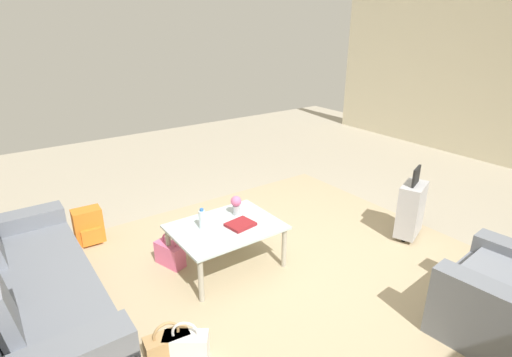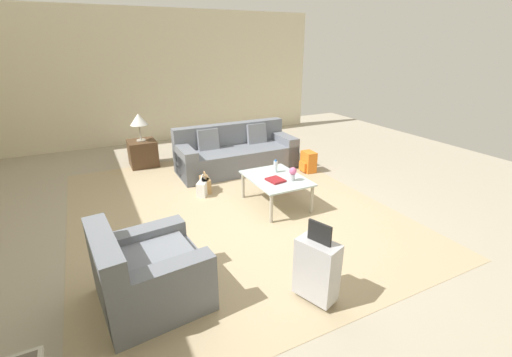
{
  "view_description": "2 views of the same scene",
  "coord_description": "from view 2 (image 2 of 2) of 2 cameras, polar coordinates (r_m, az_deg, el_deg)",
  "views": [
    {
      "loc": [
        2.15,
        2.48,
        2.32
      ],
      "look_at": [
        0.26,
        -0.18,
        1.03
      ],
      "focal_mm": 28.0,
      "sensor_mm": 36.0,
      "label": 1
    },
    {
      "loc": [
        -3.74,
        1.92,
        2.35
      ],
      "look_at": [
        -0.2,
        0.14,
        0.77
      ],
      "focal_mm": 24.0,
      "sensor_mm": 36.0,
      "label": 2
    }
  ],
  "objects": [
    {
      "name": "ground_plane",
      "position": [
        4.81,
        0.44,
        -7.44
      ],
      "size": [
        12.0,
        12.0,
        0.0
      ],
      "primitive_type": "plane",
      "color": "#A89E89"
    },
    {
      "name": "wall_right",
      "position": [
        9.04,
        -14.88,
        16.0
      ],
      "size": [
        0.12,
        8.0,
        3.1
      ],
      "primitive_type": "cube",
      "color": "beige",
      "rests_on": "ground"
    },
    {
      "name": "area_rug",
      "position": [
        5.22,
        -4.54,
        -4.99
      ],
      "size": [
        5.2,
        4.4,
        0.01
      ],
      "primitive_type": "cube",
      "color": "tan",
      "rests_on": "ground"
    },
    {
      "name": "couch",
      "position": [
        6.76,
        -3.49,
        4.08
      ],
      "size": [
        0.91,
        2.28,
        0.86
      ],
      "color": "slate",
      "rests_on": "ground"
    },
    {
      "name": "armchair",
      "position": [
        3.51,
        -18.05,
        -15.37
      ],
      "size": [
        1.03,
        1.02,
        0.83
      ],
      "color": "slate",
      "rests_on": "ground"
    },
    {
      "name": "coffee_table",
      "position": [
        5.17,
        3.37,
        -0.37
      ],
      "size": [
        1.03,
        0.78,
        0.46
      ],
      "color": "silver",
      "rests_on": "ground"
    },
    {
      "name": "water_bottle",
      "position": [
        5.33,
        3.27,
        2.02
      ],
      "size": [
        0.06,
        0.06,
        0.2
      ],
      "color": "silver",
      "rests_on": "coffee_table"
    },
    {
      "name": "coffee_table_book",
      "position": [
        5.01,
        3.27,
        -0.25
      ],
      "size": [
        0.28,
        0.25,
        0.03
      ],
      "primitive_type": "cube",
      "rotation": [
        0.0,
        0.0,
        0.14
      ],
      "color": "maroon",
      "rests_on": "coffee_table"
    },
    {
      "name": "flower_vase",
      "position": [
        5.01,
        6.15,
        0.96
      ],
      "size": [
        0.11,
        0.11,
        0.21
      ],
      "color": "#B2B7BC",
      "rests_on": "coffee_table"
    },
    {
      "name": "side_table",
      "position": [
        7.3,
        -18.33,
        4.02
      ],
      "size": [
        0.53,
        0.53,
        0.52
      ],
      "primitive_type": "cube",
      "color": "#513823",
      "rests_on": "ground"
    },
    {
      "name": "table_lamp",
      "position": [
        7.14,
        -18.98,
        9.2
      ],
      "size": [
        0.34,
        0.34,
        0.54
      ],
      "color": "#ADA899",
      "rests_on": "side_table"
    },
    {
      "name": "suitcase_silver",
      "position": [
        3.39,
        10.1,
        -14.6
      ],
      "size": [
        0.45,
        0.34,
        0.85
      ],
      "color": "#B7B7BC",
      "rests_on": "ground"
    },
    {
      "name": "handbag_white",
      "position": [
        5.7,
        -8.79,
        -1.44
      ],
      "size": [
        0.34,
        0.3,
        0.36
      ],
      "color": "white",
      "rests_on": "ground"
    },
    {
      "name": "handbag_pink",
      "position": [
        5.81,
        4.09,
        -0.77
      ],
      "size": [
        0.23,
        0.35,
        0.36
      ],
      "color": "pink",
      "rests_on": "ground"
    },
    {
      "name": "handbag_tan",
      "position": [
        5.81,
        -8.46,
        -0.93
      ],
      "size": [
        0.33,
        0.18,
        0.36
      ],
      "color": "tan",
      "rests_on": "ground"
    },
    {
      "name": "backpack_orange",
      "position": [
        6.69,
        8.67,
        2.72
      ],
      "size": [
        0.31,
        0.26,
        0.4
      ],
      "color": "orange",
      "rests_on": "ground"
    }
  ]
}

